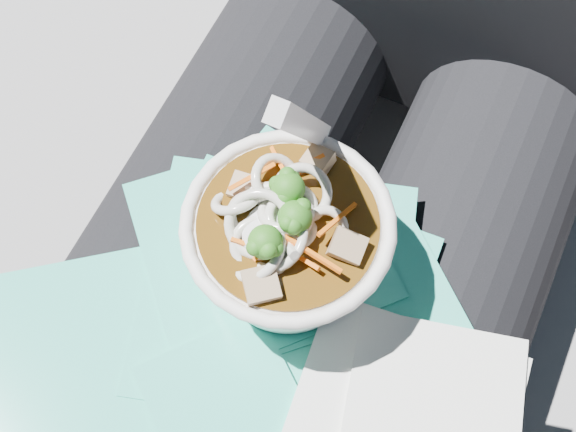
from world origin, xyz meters
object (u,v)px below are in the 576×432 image
at_px(person_body, 343,200).
at_px(plastic_bag, 245,314).
at_px(lap, 297,303).
at_px(stone_ledge, 345,285).
at_px(udon_bowl, 287,239).

distance_m(person_body, plastic_bag, 0.16).
relative_size(lap, person_body, 0.46).
xyz_separation_m(stone_ledge, person_body, (0.00, -0.06, 0.34)).
bearing_deg(stone_ledge, plastic_bag, -94.64).
xyz_separation_m(plastic_bag, udon_bowl, (0.01, 0.04, 0.06)).
xyz_separation_m(stone_ledge, lap, (0.00, -0.15, 0.32)).
height_order(stone_ledge, plastic_bag, plastic_bag).
bearing_deg(lap, person_body, 90.00).
bearing_deg(udon_bowl, plastic_bag, -108.30).
xyz_separation_m(lap, udon_bowl, (-0.00, -0.01, 0.15)).
distance_m(stone_ledge, udon_bowl, 0.50).
bearing_deg(plastic_bag, lap, 72.11).
bearing_deg(person_body, plastic_bag, -96.50).
bearing_deg(plastic_bag, person_body, 83.50).
bearing_deg(person_body, lap, -90.00).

